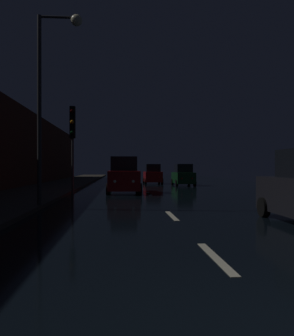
% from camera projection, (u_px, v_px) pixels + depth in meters
% --- Properties ---
extents(ground, '(26.10, 84.00, 0.02)m').
position_uv_depth(ground, '(142.00, 188.00, 27.56)').
color(ground, black).
extents(sidewalk_left, '(4.40, 84.00, 0.15)m').
position_uv_depth(sidewalk_left, '(54.00, 187.00, 27.06)').
color(sidewalk_left, '#38332B').
rests_on(sidewalk_left, ground).
extents(building_facade_left, '(0.80, 63.00, 6.26)m').
position_uv_depth(building_facade_left, '(4.00, 144.00, 23.37)').
color(building_facade_left, '#472319').
rests_on(building_facade_left, ground).
extents(lane_centerline, '(0.16, 36.96, 0.01)m').
position_uv_depth(lane_centerline, '(147.00, 192.00, 22.58)').
color(lane_centerline, beige).
rests_on(lane_centerline, ground).
extents(traffic_light_far_left, '(0.32, 0.46, 5.23)m').
position_uv_depth(traffic_light_far_left, '(72.00, 130.00, 20.91)').
color(traffic_light_far_left, '#38383A').
rests_on(traffic_light_far_left, ground).
extents(streetlamp_overhead, '(1.70, 0.44, 7.44)m').
position_uv_depth(streetlamp_overhead, '(51.00, 80.00, 13.35)').
color(streetlamp_overhead, '#2D2D30').
rests_on(streetlamp_overhead, ground).
extents(car_approaching_headlights, '(2.05, 4.44, 2.24)m').
position_uv_depth(car_approaching_headlights, '(124.00, 176.00, 21.73)').
color(car_approaching_headlights, maroon).
rests_on(car_approaching_headlights, ground).
extents(car_parked_right_far, '(1.72, 3.72, 1.87)m').
position_uv_depth(car_parked_right_far, '(183.00, 176.00, 30.61)').
color(car_parked_right_far, '#0F3819').
rests_on(car_parked_right_far, ground).
extents(car_distant_taillights, '(1.74, 3.77, 1.90)m').
position_uv_depth(car_distant_taillights, '(153.00, 175.00, 33.93)').
color(car_distant_taillights, maroon).
rests_on(car_distant_taillights, ground).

